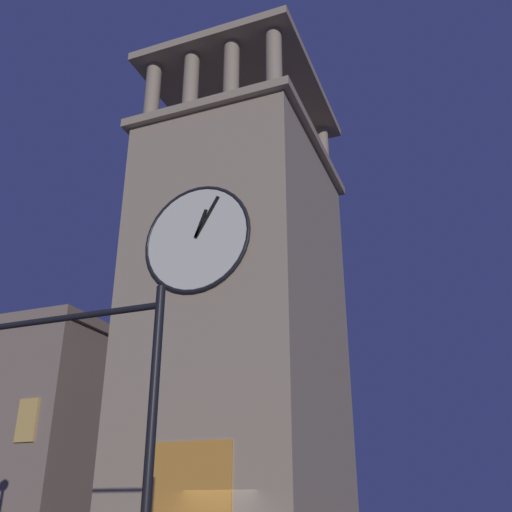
# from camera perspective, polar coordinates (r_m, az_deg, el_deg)

# --- Properties ---
(clocktower) EXTENTS (7.76, 9.49, 23.94)m
(clocktower) POSITION_cam_1_polar(r_m,az_deg,el_deg) (25.38, -1.39, -6.49)
(clocktower) COLOR gray
(clocktower) RESTS_ON ground_plane
(traffic_signal_mid) EXTENTS (4.60, 0.41, 5.49)m
(traffic_signal_mid) POSITION_cam_1_polar(r_m,az_deg,el_deg) (10.89, -17.04, -12.37)
(traffic_signal_mid) COLOR black
(traffic_signal_mid) RESTS_ON ground_plane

